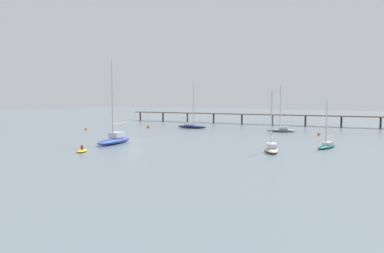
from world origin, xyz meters
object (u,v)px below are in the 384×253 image
object	(u,v)px
pier	(321,112)
sailboat_teal	(327,145)
sailboat_navy	(192,126)
mooring_buoy_mid	(86,129)
mooring_buoy_outer	(319,134)
mooring_buoy_inner	(148,127)
sailboat_blue	(115,139)
sailboat_cream	(271,148)
dinghy_yellow	(82,151)
sailboat_gray	(282,129)

from	to	relation	value
pier	sailboat_teal	xyz separation A→B (m)	(13.12, -45.46, -3.40)
pier	sailboat_navy	world-z (taller)	sailboat_navy
mooring_buoy_mid	mooring_buoy_outer	size ratio (longest dim) A/B	0.88
mooring_buoy_mid	mooring_buoy_inner	size ratio (longest dim) A/B	0.71
mooring_buoy_outer	mooring_buoy_inner	world-z (taller)	mooring_buoy_inner
sailboat_blue	sailboat_teal	distance (m)	34.88
sailboat_cream	mooring_buoy_mid	world-z (taller)	sailboat_cream
sailboat_teal	dinghy_yellow	bearing A→B (deg)	-139.18
sailboat_teal	mooring_buoy_inner	world-z (taller)	sailboat_teal
sailboat_blue	sailboat_navy	distance (m)	35.76
sailboat_cream	mooring_buoy_outer	distance (m)	28.32
sailboat_blue	mooring_buoy_mid	size ratio (longest dim) A/B	26.33
sailboat_cream	pier	bearing A→B (deg)	97.86
pier	mooring_buoy_mid	distance (m)	63.02
pier	sailboat_blue	distance (m)	62.98
pier	mooring_buoy_outer	distance (m)	27.01
sailboat_gray	mooring_buoy_outer	world-z (taller)	sailboat_gray
sailboat_cream	mooring_buoy_mid	xyz separation A→B (m)	(-52.31, 10.10, -0.33)
sailboat_navy	mooring_buoy_outer	bearing A→B (deg)	-1.35
dinghy_yellow	mooring_buoy_outer	size ratio (longest dim) A/B	5.10
sailboat_gray	sailboat_blue	bearing A→B (deg)	-112.64
sailboat_gray	dinghy_yellow	world-z (taller)	sailboat_gray
sailboat_cream	sailboat_navy	size ratio (longest dim) A/B	0.76
sailboat_gray	mooring_buoy_inner	distance (m)	34.19
pier	mooring_buoy_inner	size ratio (longest dim) A/B	115.94
sailboat_blue	sailboat_navy	bearing A→B (deg)	102.39
sailboat_blue	sailboat_cream	xyz separation A→B (m)	(26.03, 5.85, -0.24)
pier	dinghy_yellow	distance (m)	71.64
sailboat_blue	mooring_buoy_outer	bearing A→B (deg)	53.68
sailboat_teal	sailboat_navy	xyz separation A→B (m)	(-39.33, 20.28, 0.20)
pier	mooring_buoy_mid	world-z (taller)	pier
dinghy_yellow	mooring_buoy_mid	world-z (taller)	dinghy_yellow
sailboat_gray	mooring_buoy_outer	size ratio (longest dim) A/B	17.83
dinghy_yellow	mooring_buoy_inner	xyz separation A→B (m)	(-20.71, 38.79, 0.17)
pier	sailboat_gray	distance (m)	22.87
dinghy_yellow	mooring_buoy_inner	world-z (taller)	dinghy_yellow
sailboat_navy	sailboat_gray	bearing A→B (deg)	6.64
mooring_buoy_mid	mooring_buoy_outer	xyz separation A→B (m)	(51.39, 18.21, 0.04)
sailboat_teal	mooring_buoy_inner	bearing A→B (deg)	163.70
sailboat_cream	mooring_buoy_inner	bearing A→B (deg)	151.94
sailboat_blue	mooring_buoy_inner	bearing A→B (deg)	120.94
mooring_buoy_outer	sailboat_teal	bearing A→B (deg)	-71.45
dinghy_yellow	mooring_buoy_outer	world-z (taller)	dinghy_yellow
pier	mooring_buoy_inner	bearing A→B (deg)	-139.07
sailboat_cream	sailboat_navy	world-z (taller)	sailboat_navy
sailboat_gray	sailboat_teal	size ratio (longest dim) A/B	1.47
sailboat_teal	mooring_buoy_outer	size ratio (longest dim) A/B	12.15
sailboat_navy	mooring_buoy_mid	xyz separation A→B (m)	(-18.61, -18.98, -0.42)
sailboat_teal	sailboat_cream	bearing A→B (deg)	-122.61
sailboat_cream	dinghy_yellow	bearing A→B (deg)	-145.39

